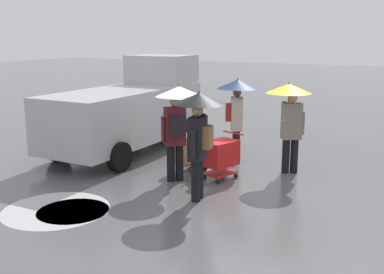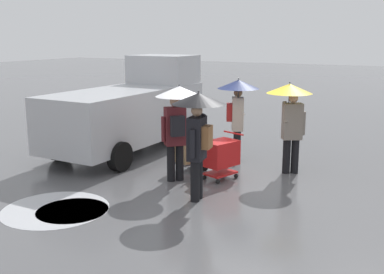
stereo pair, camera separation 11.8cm
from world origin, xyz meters
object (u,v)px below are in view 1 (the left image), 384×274
object	(u,v)px
cargo_van_parked_right	(131,109)
pedestrian_far_side	(177,111)
pedestrian_pink_side	(237,101)
pedestrian_black_side	(199,121)
pedestrian_white_side	(290,106)
hand_dolly_boxes	(188,149)
shopping_cart_vendor	(220,155)

from	to	relation	value
cargo_van_parked_right	pedestrian_far_side	distance (m)	3.18
cargo_van_parked_right	pedestrian_pink_side	bearing A→B (deg)	-175.34
pedestrian_black_side	pedestrian_white_side	bearing A→B (deg)	-111.51
hand_dolly_boxes	pedestrian_far_side	size ratio (longest dim) A/B	0.61
shopping_cart_vendor	hand_dolly_boxes	world-z (taller)	hand_dolly_boxes
shopping_cart_vendor	pedestrian_black_side	distance (m)	1.73
cargo_van_parked_right	pedestrian_pink_side	world-z (taller)	cargo_van_parked_right
pedestrian_pink_side	pedestrian_black_side	size ratio (longest dim) A/B	1.00
pedestrian_black_side	hand_dolly_boxes	bearing A→B (deg)	-55.63
pedestrian_pink_side	cargo_van_parked_right	bearing A→B (deg)	4.66
pedestrian_pink_side	pedestrian_far_side	world-z (taller)	same
cargo_van_parked_right	pedestrian_far_side	xyz separation A→B (m)	(-2.56, 1.85, 0.39)
pedestrian_black_side	pedestrian_far_side	bearing A→B (deg)	-41.15
pedestrian_black_side	pedestrian_far_side	distance (m)	1.28
cargo_van_parked_right	pedestrian_white_side	xyz separation A→B (m)	(-4.54, 0.10, 0.41)
pedestrian_white_side	pedestrian_far_side	distance (m)	2.64
hand_dolly_boxes	pedestrian_white_side	distance (m)	2.57
hand_dolly_boxes	pedestrian_black_side	size ratio (longest dim) A/B	0.61
shopping_cart_vendor	pedestrian_black_side	size ratio (longest dim) A/B	0.47
hand_dolly_boxes	pedestrian_pink_side	bearing A→B (deg)	-117.04
hand_dolly_boxes	pedestrian_pink_side	xyz separation A→B (m)	(-0.67, -1.31, 1.04)
shopping_cart_vendor	hand_dolly_boxes	xyz separation A→B (m)	(0.94, -0.23, -0.03)
cargo_van_parked_right	shopping_cart_vendor	bearing A→B (deg)	159.03
cargo_van_parked_right	hand_dolly_boxes	size ratio (longest dim) A/B	4.06
hand_dolly_boxes	cargo_van_parked_right	bearing A→B (deg)	-23.71
pedestrian_white_side	pedestrian_far_side	world-z (taller)	same
pedestrian_pink_side	pedestrian_white_side	world-z (taller)	same
pedestrian_far_side	cargo_van_parked_right	bearing A→B (deg)	-35.78
pedestrian_black_side	pedestrian_far_side	xyz separation A→B (m)	(0.96, -0.84, 0.00)
shopping_cart_vendor	pedestrian_white_side	world-z (taller)	pedestrian_white_side
cargo_van_parked_right	pedestrian_black_side	xyz separation A→B (m)	(-3.52, 2.69, 0.39)
shopping_cart_vendor	pedestrian_far_side	world-z (taller)	pedestrian_far_side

